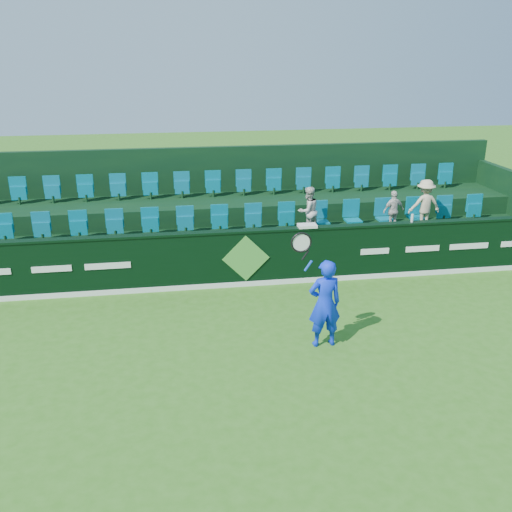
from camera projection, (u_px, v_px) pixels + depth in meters
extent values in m
plane|color=#326B19|center=(278.00, 375.00, 9.73)|extent=(60.00, 60.00, 0.00)
cube|color=black|center=(245.00, 259.00, 13.21)|extent=(16.00, 0.20, 1.30)
cube|color=black|center=(245.00, 231.00, 12.98)|extent=(16.00, 0.24, 0.05)
cube|color=white|center=(246.00, 284.00, 13.32)|extent=(16.00, 0.02, 0.12)
cube|color=#4A9B38|center=(246.00, 258.00, 13.09)|extent=(1.10, 0.02, 1.10)
cube|color=white|center=(52.00, 269.00, 12.47)|extent=(0.85, 0.01, 0.14)
cube|color=white|center=(108.00, 266.00, 12.64)|extent=(1.00, 0.01, 0.14)
cube|color=white|center=(375.00, 251.00, 13.55)|extent=(0.70, 0.01, 0.14)
cube|color=white|center=(423.00, 249.00, 13.72)|extent=(0.85, 0.01, 0.14)
cube|color=white|center=(469.00, 246.00, 13.89)|extent=(1.00, 0.01, 0.14)
cube|color=black|center=(239.00, 253.00, 14.32)|extent=(16.00, 2.00, 0.80)
cube|color=black|center=(231.00, 222.00, 16.00)|extent=(16.00, 1.80, 1.30)
cube|color=black|center=(226.00, 191.00, 16.70)|extent=(16.00, 0.20, 2.60)
cube|color=black|center=(512.00, 208.00, 16.10)|extent=(0.20, 4.00, 2.00)
cube|color=#086A83|center=(237.00, 222.00, 14.45)|extent=(13.50, 0.50, 0.60)
cube|color=#086A83|center=(229.00, 186.00, 15.95)|extent=(13.50, 0.50, 0.60)
imported|color=#0E2DF0|center=(325.00, 304.00, 10.44)|extent=(0.64, 0.44, 1.70)
cylinder|color=#143FBF|center=(308.00, 266.00, 10.02)|extent=(0.16, 0.04, 0.21)
cylinder|color=black|center=(305.00, 255.00, 9.94)|extent=(0.14, 0.03, 0.19)
torus|color=black|center=(301.00, 243.00, 9.85)|extent=(0.52, 0.04, 0.52)
cylinder|color=silver|center=(301.00, 243.00, 9.85)|extent=(0.43, 0.01, 0.43)
imported|color=beige|center=(308.00, 211.00, 14.24)|extent=(0.74, 0.67, 1.23)
imported|color=beige|center=(393.00, 211.00, 14.60)|extent=(0.66, 0.40, 1.05)
imported|color=beige|center=(425.00, 205.00, 14.68)|extent=(0.85, 0.49, 1.30)
cube|color=white|center=(307.00, 226.00, 13.17)|extent=(0.43, 0.28, 0.06)
cylinder|color=silver|center=(412.00, 218.00, 13.52)|extent=(0.06, 0.06, 0.20)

